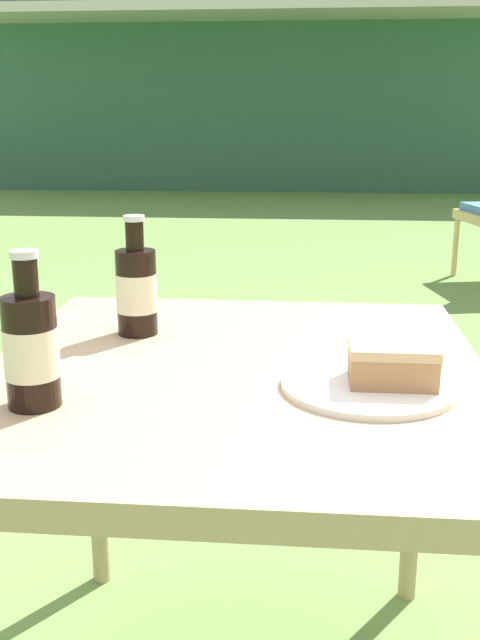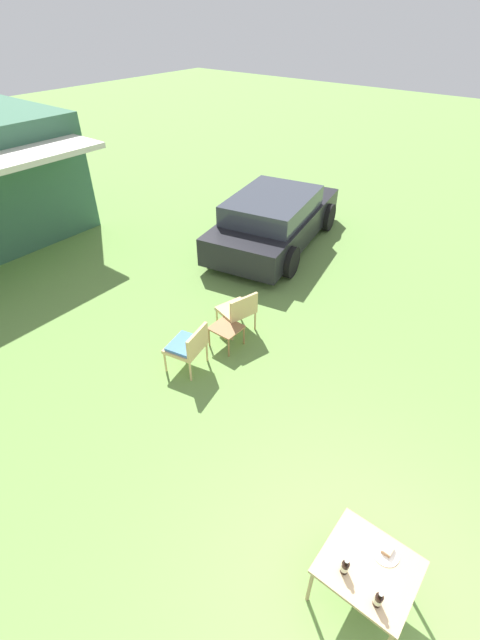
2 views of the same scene
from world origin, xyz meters
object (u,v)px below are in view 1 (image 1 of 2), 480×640
Objects in this scene: cake_on_plate at (381,374)px; cola_bottle_near at (137,289)px; patio_table at (234,405)px; cola_bottle_far at (31,348)px.

cake_on_plate is 1.19× the size of cola_bottle_near.
patio_table is 0.35m from cola_bottle_far.
patio_table is 3.42× the size of cake_on_plate.
cola_bottle_far is (-0.06, -0.36, 0.00)m from cola_bottle_near.
cola_bottle_far is at bearing -100.10° from cola_bottle_near.
patio_table is at bearing 35.72° from cola_bottle_far.
cola_bottle_near is at bearing 79.90° from cola_bottle_far.
cola_bottle_near is 0.36m from cola_bottle_far.
cake_on_plate is 0.49m from cola_bottle_far.
patio_table is at bearing 160.98° from cake_on_plate.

